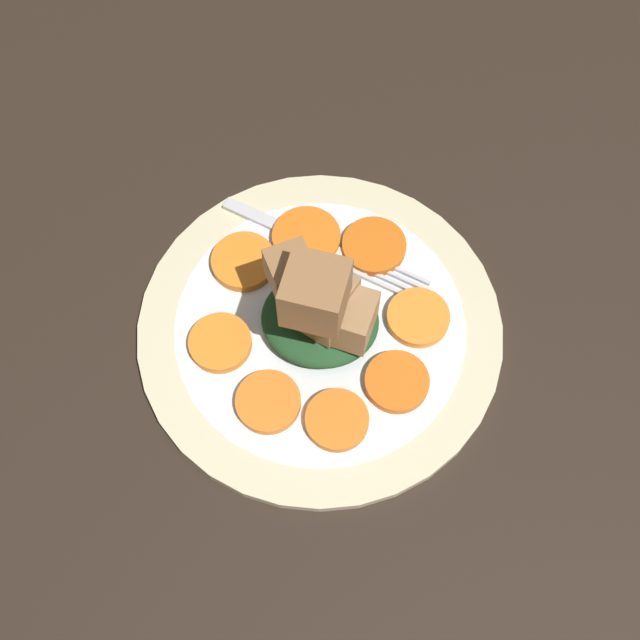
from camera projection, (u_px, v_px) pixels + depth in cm
name	position (u px, v px, depth cm)	size (l,w,h in cm)	color
table_slab	(320.00, 336.00, 68.77)	(120.00, 120.00, 2.00)	black
plate	(320.00, 328.00, 67.39)	(30.59, 30.59, 1.05)	beige
carrot_slice_0	(268.00, 402.00, 63.48)	(5.22, 5.22, 0.89)	orange
carrot_slice_1	(337.00, 420.00, 62.83)	(5.05, 5.05, 0.89)	orange
carrot_slice_2	(397.00, 382.00, 64.21)	(5.21, 5.21, 0.89)	orange
carrot_slice_3	(418.00, 317.00, 66.69)	(5.26, 5.26, 0.89)	orange
carrot_slice_4	(374.00, 246.00, 69.66)	(5.59, 5.59, 0.89)	orange
carrot_slice_5	(306.00, 238.00, 70.04)	(6.02, 6.02, 0.89)	orange
carrot_slice_6	(244.00, 261.00, 69.00)	(5.57, 5.57, 0.89)	orange
carrot_slice_7	(220.00, 343.00, 65.69)	(5.18, 5.18, 0.89)	orange
center_pile	(320.00, 307.00, 62.93)	(9.74, 8.77, 11.32)	#1E4723
fork	(328.00, 249.00, 69.83)	(19.36, 7.21, 0.40)	silver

